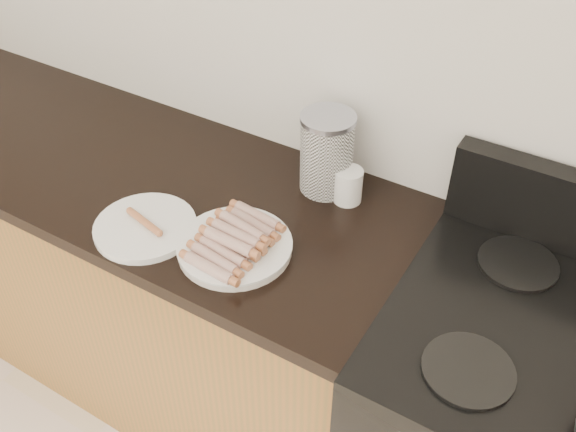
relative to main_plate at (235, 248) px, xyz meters
The scene contains 11 objects.
wall_back 0.59m from the main_plate, 93.34° to the left, with size 4.00×0.04×2.60m, color silver.
cabinet_base 0.88m from the main_plate, 169.99° to the left, with size 2.20×0.59×0.86m, color brown.
counter_slab 0.74m from the main_plate, 169.99° to the left, with size 2.20×0.62×0.04m, color black.
burner_near_left 0.59m from the main_plate, ahead, with size 0.18×0.18×0.01m, color black.
burner_far_left 0.65m from the main_plate, 25.84° to the left, with size 0.18×0.18×0.01m, color black.
main_plate is the anchor object (origin of this frame).
side_plate 0.23m from the main_plate, 167.20° to the right, with size 0.25×0.25×0.02m, color white.
hotdog_pile 0.03m from the main_plate, behind, with size 0.13×0.25×0.05m.
plain_sausages 0.24m from the main_plate, 167.20° to the right, with size 0.12×0.04×0.02m.
canister 0.35m from the main_plate, 78.88° to the left, with size 0.14×0.14×0.22m.
mug 0.34m from the main_plate, 65.72° to the left, with size 0.07×0.07×0.09m, color white.
Camera 1 is at (0.70, 0.69, 1.94)m, focal length 40.00 mm.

